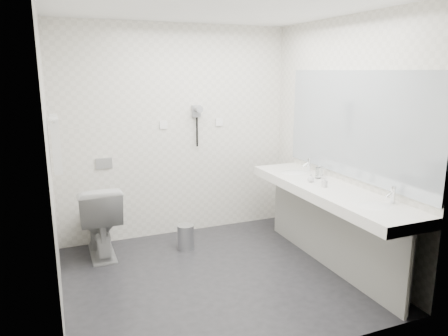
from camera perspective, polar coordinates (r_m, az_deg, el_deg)
name	(u,v)px	position (r m, az deg, el deg)	size (l,w,h in m)	color
floor	(216,277)	(4.29, -1.13, -14.39)	(2.80, 2.80, 0.00)	#242327
ceiling	(214,6)	(3.85, -1.31, 20.83)	(2.80, 2.80, 0.00)	white
wall_back	(176,133)	(5.10, -6.47, 4.74)	(2.80, 2.80, 0.00)	white
wall_front	(288,187)	(2.74, 8.59, -2.50)	(2.80, 2.80, 0.00)	white
wall_left	(50,164)	(3.64, -22.29, 0.51)	(2.60, 2.60, 0.00)	white
wall_right	(341,142)	(4.57, 15.45, 3.39)	(2.60, 2.60, 0.00)	white
vanity_counter	(328,192)	(4.34, 13.80, -3.08)	(0.55, 2.20, 0.10)	white
vanity_panel	(328,231)	(4.49, 13.77, -8.26)	(0.03, 2.15, 0.75)	gray
vanity_post_near	(409,276)	(3.80, 23.56, -13.08)	(0.06, 0.06, 0.75)	silver
vanity_post_far	(280,202)	(5.33, 7.50, -4.59)	(0.06, 0.06, 0.75)	silver
mirror	(354,125)	(4.37, 17.04, 5.53)	(0.02, 2.20, 1.05)	#B2BCC6
basin_near	(374,207)	(3.85, 19.48, -4.99)	(0.40, 0.31, 0.05)	white
basin_far	(294,174)	(4.86, 9.36, -0.76)	(0.40, 0.31, 0.05)	white
faucet_near	(393,195)	(3.96, 21.71, -3.34)	(0.04, 0.04, 0.15)	silver
faucet_far	(309,165)	(4.94, 11.33, 0.46)	(0.04, 0.04, 0.15)	silver
soap_bottle_a	(325,182)	(4.29, 13.32, -1.88)	(0.04, 0.04, 0.10)	white
soap_bottle_b	(311,178)	(4.46, 11.57, -1.32)	(0.07, 0.07, 0.09)	white
glass_left	(318,173)	(4.63, 12.53, -0.64)	(0.06, 0.06, 0.12)	silver
glass_right	(320,171)	(4.75, 12.80, -0.40)	(0.06, 0.06, 0.10)	silver
toilet	(99,219)	(4.83, -16.37, -6.63)	(0.45, 0.79, 0.80)	white
flush_plate	(104,163)	(4.98, -15.78, 0.62)	(0.18, 0.02, 0.12)	#B2B5BA
pedal_bin	(186,238)	(4.88, -5.17, -9.26)	(0.19, 0.19, 0.27)	#B2B5BA
bin_lid	(185,226)	(4.82, -5.21, -7.72)	(0.19, 0.19, 0.01)	#B2B5BA
towel_rail	(52,119)	(4.13, -22.00, 6.15)	(0.02, 0.02, 0.62)	silver
towel_near	(56,145)	(4.02, -21.57, 2.86)	(0.07, 0.24, 0.48)	white
towel_far	(56,140)	(4.30, -21.65, 3.45)	(0.07, 0.24, 0.48)	white
dryer_cradle	(196,111)	(5.12, -3.73, 7.64)	(0.10, 0.04, 0.14)	gray
dryer_barrel	(198,109)	(5.05, -3.48, 7.91)	(0.08, 0.08, 0.14)	gray
dryer_cord	(197,132)	(5.13, -3.64, 4.84)	(0.02, 0.02, 0.35)	black
switch_plate_a	(164,125)	(5.04, -8.11, 5.74)	(0.09, 0.02, 0.09)	white
switch_plate_b	(219,122)	(5.25, -0.65, 6.15)	(0.09, 0.02, 0.09)	white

